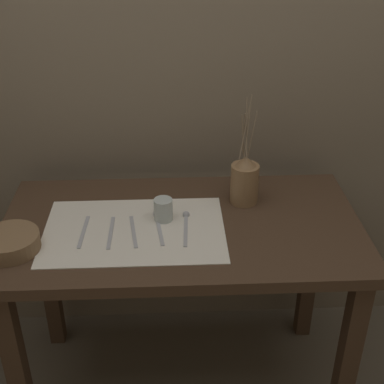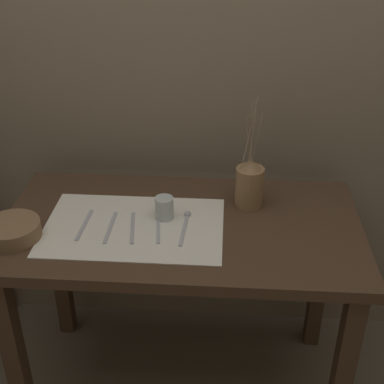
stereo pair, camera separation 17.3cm
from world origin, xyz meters
name	(u,v)px [view 2 (the right image)]	position (x,y,z in m)	size (l,w,h in m)	color
ground_plane	(183,380)	(0.00, 0.00, 0.00)	(12.00, 12.00, 0.00)	brown
stone_wall_back	(190,59)	(0.00, 0.43, 1.20)	(7.00, 0.06, 2.40)	#7A6B56
wooden_table	(182,251)	(0.00, 0.00, 0.65)	(1.21, 0.64, 0.77)	#422D1E
linen_cloth	(134,227)	(-0.15, -0.04, 0.77)	(0.59, 0.39, 0.00)	silver
pitcher_with_flowers	(249,184)	(0.23, 0.13, 0.85)	(0.10, 0.10, 0.40)	olive
wooden_bowl	(12,231)	(-0.53, -0.12, 0.79)	(0.18, 0.18, 0.05)	brown
glass_tumbler_near	(164,208)	(-0.06, 0.02, 0.81)	(0.06, 0.06, 0.08)	#B7C1BC
fork_inner	(84,225)	(-0.32, -0.04, 0.77)	(0.02, 0.18, 0.00)	#A8A8AD
knife_center	(110,227)	(-0.23, -0.05, 0.77)	(0.01, 0.18, 0.00)	#A8A8AD
fork_outer	(132,228)	(-0.16, -0.05, 0.77)	(0.04, 0.18, 0.00)	#A8A8AD
spoon_outer	(158,218)	(-0.08, 0.01, 0.77)	(0.04, 0.19, 0.02)	#A8A8AD
spoon_inner	(186,220)	(0.02, 0.01, 0.77)	(0.03, 0.19, 0.02)	#A8A8AD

